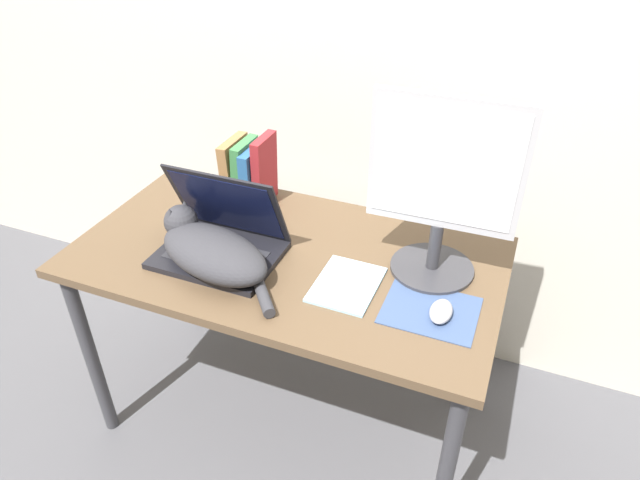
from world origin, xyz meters
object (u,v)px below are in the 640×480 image
at_px(laptop, 221,239).
at_px(external_monitor, 443,186).
at_px(cat, 211,250).
at_px(computer_mouse, 441,311).
at_px(book_row, 250,171).
at_px(notepad, 347,284).

bearing_deg(laptop, external_monitor, 14.31).
relative_size(laptop, cat, 0.78).
distance_m(computer_mouse, book_row, 0.81).
xyz_separation_m(book_row, notepad, (0.46, -0.32, -0.10)).
relative_size(computer_mouse, notepad, 0.44).
bearing_deg(laptop, computer_mouse, -3.06).
distance_m(cat, notepad, 0.39).
distance_m(book_row, notepad, 0.57).
relative_size(laptop, computer_mouse, 3.59).
distance_m(laptop, computer_mouse, 0.66).
height_order(laptop, notepad, laptop).
xyz_separation_m(cat, computer_mouse, (0.65, 0.04, -0.04)).
xyz_separation_m(external_monitor, book_row, (-0.66, 0.16, -0.16)).
bearing_deg(computer_mouse, cat, -176.81).
xyz_separation_m(external_monitor, notepad, (-0.20, -0.16, -0.27)).
distance_m(cat, computer_mouse, 0.65).
distance_m(cat, external_monitor, 0.66).
bearing_deg(computer_mouse, notepad, 173.89).
bearing_deg(cat, external_monitor, 20.83).
bearing_deg(book_row, laptop, -77.75).
relative_size(cat, book_row, 1.88).
bearing_deg(laptop, book_row, 102.25).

